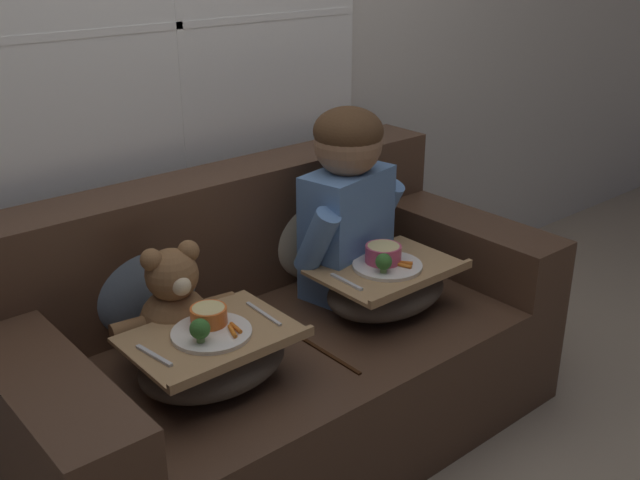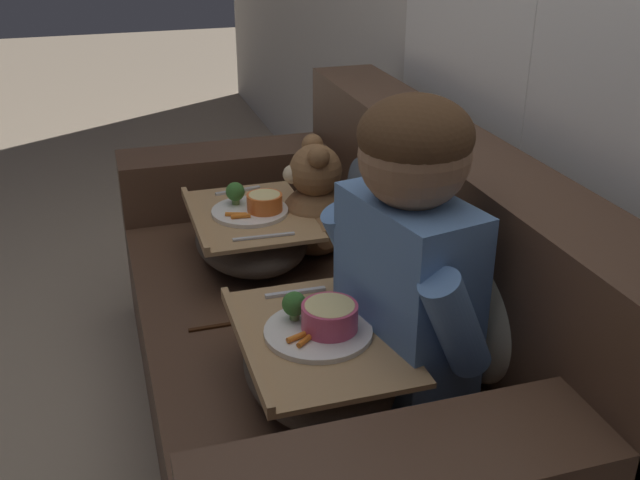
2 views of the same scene
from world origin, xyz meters
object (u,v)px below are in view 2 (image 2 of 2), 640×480
Objects in this scene: throw_pillow_behind_teddy at (375,188)px; lap_tray_child at (318,361)px; couch at (345,340)px; throw_pillow_behind_child at (484,294)px; teddy_bear at (314,206)px; lap_tray_teddy at (251,235)px; child_figure at (410,235)px.

throw_pillow_behind_teddy is 0.85× the size of lap_tray_child.
throw_pillow_behind_child is (0.34, 0.21, 0.29)m from couch.
throw_pillow_behind_child is at bearing 15.83° from teddy_bear.
lap_tray_child is at bearing -27.80° from couch.
teddy_bear is (-0.00, -0.19, -0.04)m from throw_pillow_behind_teddy.
lap_tray_teddy reaches higher than lap_tray_child.
teddy_bear is 0.21m from lap_tray_teddy.
throw_pillow_behind_child reaches higher than teddy_bear.
throw_pillow_behind_teddy is 0.79m from lap_tray_child.
lap_tray_child is 1.03× the size of lap_tray_teddy.
lap_tray_child is at bearing -90.16° from child_figure.
couch is 0.43m from lap_tray_child.
throw_pillow_behind_teddy is at bearing 150.33° from lap_tray_child.
couch is 4.36× the size of throw_pillow_behind_child.
throw_pillow_behind_child is 1.04× the size of throw_pillow_behind_teddy.
throw_pillow_behind_teddy is 0.40m from lap_tray_teddy.
couch is 4.55× the size of throw_pillow_behind_teddy.
lap_tray_teddy is (-0.68, -0.20, -0.27)m from child_figure.
throw_pillow_behind_child is at bearing 90.07° from child_figure.
throw_pillow_behind_teddy is at bearing 180.00° from throw_pillow_behind_child.
child_figure is 0.71m from teddy_bear.
child_figure is (0.34, 0.02, 0.46)m from couch.
couch is 0.43m from lap_tray_teddy.
child_figure is (0.00, -0.19, 0.17)m from throw_pillow_behind_child.
throw_pillow_behind_teddy is (-0.68, 0.00, 0.00)m from throw_pillow_behind_child.
lap_tray_child is 0.68m from lap_tray_teddy.
lap_tray_teddy is (-0.68, 0.00, -0.00)m from lap_tray_child.
throw_pillow_behind_child is at bearing 89.95° from lap_tray_child.
child_figure is 1.44× the size of lap_tray_teddy.
lap_tray_child is at bearing -29.67° from throw_pillow_behind_teddy.
throw_pillow_behind_child is 0.25m from child_figure.
throw_pillow_behind_teddy is at bearing 148.52° from couch.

